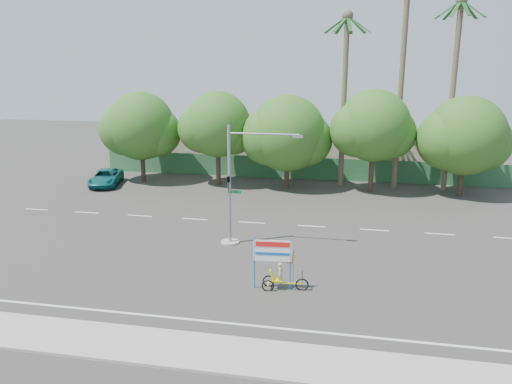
# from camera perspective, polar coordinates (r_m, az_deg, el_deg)

# --- Properties ---
(ground) EXTENTS (120.00, 120.00, 0.00)m
(ground) POSITION_cam_1_polar(r_m,az_deg,el_deg) (25.72, 0.35, -9.25)
(ground) COLOR #33302D
(ground) RESTS_ON ground
(sidewalk_near) EXTENTS (50.00, 2.40, 0.12)m
(sidewalk_near) POSITION_cam_1_polar(r_m,az_deg,el_deg) (19.23, -3.99, -17.99)
(sidewalk_near) COLOR gray
(sidewalk_near) RESTS_ON ground
(fence) EXTENTS (38.00, 0.08, 2.00)m
(fence) POSITION_cam_1_polar(r_m,az_deg,el_deg) (45.80, 5.34, 2.72)
(fence) COLOR #336B3D
(fence) RESTS_ON ground
(building_left) EXTENTS (12.00, 8.00, 4.00)m
(building_left) POSITION_cam_1_polar(r_m,az_deg,el_deg) (51.85, -5.22, 5.25)
(building_left) COLOR #C2B49A
(building_left) RESTS_ON ground
(building_right) EXTENTS (14.00, 8.00, 3.60)m
(building_right) POSITION_cam_1_polar(r_m,az_deg,el_deg) (50.00, 15.08, 4.22)
(building_right) COLOR #C2B49A
(building_right) RESTS_ON ground
(tree_far_left) EXTENTS (7.14, 6.00, 7.96)m
(tree_far_left) POSITION_cam_1_polar(r_m,az_deg,el_deg) (45.39, -13.09, 7.12)
(tree_far_left) COLOR #473828
(tree_far_left) RESTS_ON ground
(tree_left) EXTENTS (6.66, 5.60, 8.07)m
(tree_left) POSITION_cam_1_polar(r_m,az_deg,el_deg) (42.99, -4.48, 7.45)
(tree_left) COLOR #473828
(tree_left) RESTS_ON ground
(tree_center) EXTENTS (7.62, 6.40, 7.85)m
(tree_center) POSITION_cam_1_polar(r_m,az_deg,el_deg) (41.89, 3.52, 6.46)
(tree_center) COLOR #473828
(tree_center) RESTS_ON ground
(tree_right) EXTENTS (6.90, 5.80, 8.36)m
(tree_right) POSITION_cam_1_polar(r_m,az_deg,el_deg) (41.47, 13.25, 7.09)
(tree_right) COLOR #473828
(tree_right) RESTS_ON ground
(tree_far_right) EXTENTS (7.38, 6.20, 7.94)m
(tree_far_right) POSITION_cam_1_polar(r_m,az_deg,el_deg) (42.40, 22.73, 5.69)
(tree_far_right) COLOR #473828
(tree_far_right) RESTS_ON ground
(palm_tall) EXTENTS (3.73, 3.79, 17.45)m
(palm_tall) POSITION_cam_1_polar(r_m,az_deg,el_deg) (42.77, 16.43, 14.14)
(palm_tall) COLOR #70604C
(palm_tall) RESTS_ON ground
(palm_mid) EXTENTS (3.73, 3.79, 15.45)m
(palm_mid) POSITION_cam_1_polar(r_m,az_deg,el_deg) (43.31, 21.72, 12.30)
(palm_mid) COLOR #70604C
(palm_mid) RESTS_ON ground
(palm_short) EXTENTS (3.73, 3.79, 14.45)m
(palm_short) POSITION_cam_1_polar(r_m,az_deg,el_deg) (42.65, 10.11, 12.34)
(palm_short) COLOR #70604C
(palm_short) RESTS_ON ground
(traffic_signal) EXTENTS (4.72, 1.10, 7.00)m
(traffic_signal) POSITION_cam_1_polar(r_m,az_deg,el_deg) (28.86, -2.46, -0.42)
(traffic_signal) COLOR gray
(traffic_signal) RESTS_ON ground
(trike_billboard) EXTENTS (2.61, 0.66, 2.57)m
(trike_billboard) POSITION_cam_1_polar(r_m,az_deg,el_deg) (23.64, 2.49, -8.76)
(trike_billboard) COLOR black
(trike_billboard) RESTS_ON ground
(pickup_truck) EXTENTS (3.38, 5.30, 1.36)m
(pickup_truck) POSITION_cam_1_polar(r_m,az_deg,el_deg) (45.24, -16.77, 1.59)
(pickup_truck) COLOR #0D5F5E
(pickup_truck) RESTS_ON ground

